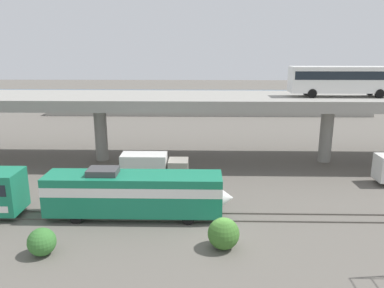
{
  "coord_description": "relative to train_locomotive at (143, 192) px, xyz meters",
  "views": [
    {
      "loc": [
        -1.48,
        -24.8,
        13.79
      ],
      "look_at": [
        -2.41,
        15.44,
        3.26
      ],
      "focal_mm": 35.61,
      "sensor_mm": 36.0,
      "label": 1
    }
  ],
  "objects": [
    {
      "name": "ground_plane",
      "position": [
        6.17,
        -4.0,
        -2.19
      ],
      "size": [
        260.0,
        260.0,
        0.0
      ],
      "primitive_type": "plane",
      "color": "#605B54"
    },
    {
      "name": "rail_strip_near",
      "position": [
        6.17,
        -0.71,
        -2.13
      ],
      "size": [
        110.0,
        0.12,
        0.12
      ],
      "primitive_type": "cube",
      "color": "#59544C",
      "rests_on": "ground_plane"
    },
    {
      "name": "rail_strip_far",
      "position": [
        6.17,
        0.71,
        -2.13
      ],
      "size": [
        110.0,
        0.12,
        0.12
      ],
      "primitive_type": "cube",
      "color": "#59544C",
      "rests_on": "ground_plane"
    },
    {
      "name": "train_locomotive",
      "position": [
        0.0,
        0.0,
        0.0
      ],
      "size": [
        15.22,
        3.04,
        4.18
      ],
      "color": "#197A56",
      "rests_on": "ground_plane"
    },
    {
      "name": "highway_overpass",
      "position": [
        6.17,
        16.0,
        4.99
      ],
      "size": [
        96.0,
        10.09,
        8.01
      ],
      "color": "gray",
      "rests_on": "ground_plane"
    },
    {
      "name": "transit_bus_on_overpass",
      "position": [
        20.86,
        15.18,
        7.88
      ],
      "size": [
        12.0,
        2.68,
        3.4
      ],
      "color": "silver",
      "rests_on": "highway_overpass"
    },
    {
      "name": "service_truck_east",
      "position": [
        -0.18,
        8.15,
        -0.56
      ],
      "size": [
        6.8,
        2.46,
        3.04
      ],
      "color": "#9E998C",
      "rests_on": "ground_plane"
    },
    {
      "name": "pier_parking_lot",
      "position": [
        6.17,
        51.0,
        -1.35
      ],
      "size": [
        64.91,
        11.28,
        1.69
      ],
      "primitive_type": "cube",
      "color": "gray",
      "rests_on": "ground_plane"
    },
    {
      "name": "parked_car_0",
      "position": [
        10.38,
        50.53,
        0.27
      ],
      "size": [
        4.3,
        1.95,
        1.5
      ],
      "rotation": [
        0.0,
        0.0,
        3.14
      ],
      "color": "navy",
      "rests_on": "pier_parking_lot"
    },
    {
      "name": "parked_car_1",
      "position": [
        -14.14,
        53.42,
        0.27
      ],
      "size": [
        4.17,
        1.83,
        1.5
      ],
      "color": "#9E998C",
      "rests_on": "pier_parking_lot"
    },
    {
      "name": "parked_car_2",
      "position": [
        7.05,
        53.43,
        0.27
      ],
      "size": [
        4.41,
        1.9,
        1.5
      ],
      "rotation": [
        0.0,
        0.0,
        3.14
      ],
      "color": "#9E998C",
      "rests_on": "pier_parking_lot"
    },
    {
      "name": "parked_car_3",
      "position": [
        -11.98,
        48.53,
        0.27
      ],
      "size": [
        4.49,
        1.82,
        1.5
      ],
      "color": "#B7B7BC",
      "rests_on": "pier_parking_lot"
    },
    {
      "name": "parked_car_4",
      "position": [
        -7.22,
        53.41,
        0.27
      ],
      "size": [
        4.34,
        1.91,
        1.5
      ],
      "rotation": [
        0.0,
        0.0,
        3.14
      ],
      "color": "#515459",
      "rests_on": "pier_parking_lot"
    },
    {
      "name": "parked_car_5",
      "position": [
        26.1,
        52.21,
        0.27
      ],
      "size": [
        4.17,
        1.85,
        1.5
      ],
      "color": "silver",
      "rests_on": "pier_parking_lot"
    },
    {
      "name": "parked_car_6",
      "position": [
        -21.12,
        52.28,
        0.27
      ],
      "size": [
        4.39,
        1.97,
        1.5
      ],
      "color": "#9E998C",
      "rests_on": "pier_parking_lot"
    },
    {
      "name": "harbor_water",
      "position": [
        6.17,
        74.0,
        -2.19
      ],
      "size": [
        140.0,
        36.0,
        0.01
      ],
      "primitive_type": "cube",
      "color": "#2D5170",
      "rests_on": "ground_plane"
    },
    {
      "name": "shrub_left",
      "position": [
        -5.95,
        -5.98,
        -1.24
      ],
      "size": [
        1.9,
        1.9,
        1.9
      ],
      "primitive_type": "sphere",
      "color": "#377431",
      "rests_on": "ground_plane"
    },
    {
      "name": "shrub_right",
      "position": [
        6.32,
        -4.83,
        -1.08
      ],
      "size": [
        2.22,
        2.22,
        2.22
      ],
      "primitive_type": "sphere",
      "color": "#396C29",
      "rests_on": "ground_plane"
    }
  ]
}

